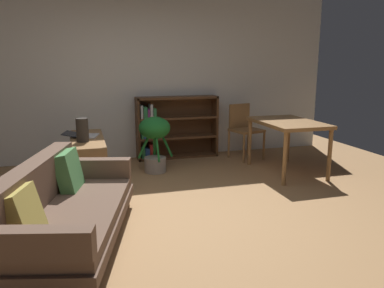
{
  "coord_description": "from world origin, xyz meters",
  "views": [
    {
      "loc": [
        -0.86,
        -3.63,
        1.58
      ],
      "look_at": [
        0.3,
        0.34,
        0.69
      ],
      "focal_mm": 35.68,
      "sensor_mm": 36.0,
      "label": 1
    }
  ],
  "objects_px": {
    "desk_speaker": "(82,130)",
    "bookshelf": "(172,127)",
    "potted_floor_plant": "(155,137)",
    "dining_chair_near": "(244,127)",
    "fabric_couch": "(61,206)",
    "dining_table": "(288,127)",
    "media_console": "(88,161)",
    "open_laptop": "(83,135)"
  },
  "relations": [
    {
      "from": "dining_table",
      "to": "dining_chair_near",
      "type": "height_order",
      "value": "dining_chair_near"
    },
    {
      "from": "media_console",
      "to": "open_laptop",
      "type": "height_order",
      "value": "open_laptop"
    },
    {
      "from": "fabric_couch",
      "to": "desk_speaker",
      "type": "relative_size",
      "value": 7.05
    },
    {
      "from": "fabric_couch",
      "to": "dining_chair_near",
      "type": "relative_size",
      "value": 2.3
    },
    {
      "from": "media_console",
      "to": "bookshelf",
      "type": "distance_m",
      "value": 1.8
    },
    {
      "from": "potted_floor_plant",
      "to": "dining_chair_near",
      "type": "distance_m",
      "value": 1.64
    },
    {
      "from": "dining_table",
      "to": "dining_chair_near",
      "type": "xyz_separation_m",
      "value": [
        -0.25,
        0.98,
        -0.15
      ]
    },
    {
      "from": "media_console",
      "to": "dining_chair_near",
      "type": "height_order",
      "value": "dining_chair_near"
    },
    {
      "from": "media_console",
      "to": "potted_floor_plant",
      "type": "height_order",
      "value": "potted_floor_plant"
    },
    {
      "from": "fabric_couch",
      "to": "media_console",
      "type": "relative_size",
      "value": 1.56
    },
    {
      "from": "fabric_couch",
      "to": "bookshelf",
      "type": "distance_m",
      "value": 3.3
    },
    {
      "from": "open_laptop",
      "to": "dining_table",
      "type": "relative_size",
      "value": 0.42
    },
    {
      "from": "potted_floor_plant",
      "to": "bookshelf",
      "type": "xyz_separation_m",
      "value": [
        0.46,
        0.82,
        -0.01
      ]
    },
    {
      "from": "desk_speaker",
      "to": "bookshelf",
      "type": "distance_m",
      "value": 1.99
    },
    {
      "from": "potted_floor_plant",
      "to": "dining_chair_near",
      "type": "height_order",
      "value": "dining_chair_near"
    },
    {
      "from": "potted_floor_plant",
      "to": "dining_table",
      "type": "xyz_separation_m",
      "value": [
        1.83,
        -0.55,
        0.15
      ]
    },
    {
      "from": "media_console",
      "to": "bookshelf",
      "type": "xyz_separation_m",
      "value": [
        1.4,
        1.12,
        0.2
      ]
    },
    {
      "from": "fabric_couch",
      "to": "desk_speaker",
      "type": "bearing_deg",
      "value": 81.93
    },
    {
      "from": "dining_chair_near",
      "to": "dining_table",
      "type": "bearing_deg",
      "value": -75.78
    },
    {
      "from": "open_laptop",
      "to": "potted_floor_plant",
      "type": "xyz_separation_m",
      "value": [
        1.0,
        0.18,
        -0.12
      ]
    },
    {
      "from": "media_console",
      "to": "potted_floor_plant",
      "type": "relative_size",
      "value": 1.62
    },
    {
      "from": "potted_floor_plant",
      "to": "bookshelf",
      "type": "relative_size",
      "value": 0.6
    },
    {
      "from": "desk_speaker",
      "to": "potted_floor_plant",
      "type": "distance_m",
      "value": 1.15
    },
    {
      "from": "fabric_couch",
      "to": "bookshelf",
      "type": "height_order",
      "value": "bookshelf"
    },
    {
      "from": "fabric_couch",
      "to": "open_laptop",
      "type": "xyz_separation_m",
      "value": [
        0.21,
        1.84,
        0.28
      ]
    },
    {
      "from": "open_laptop",
      "to": "dining_table",
      "type": "bearing_deg",
      "value": -7.42
    },
    {
      "from": "desk_speaker",
      "to": "bookshelf",
      "type": "bearing_deg",
      "value": 42.66
    },
    {
      "from": "fabric_couch",
      "to": "dining_chair_near",
      "type": "distance_m",
      "value": 3.72
    },
    {
      "from": "media_console",
      "to": "dining_chair_near",
      "type": "bearing_deg",
      "value": 16.02
    },
    {
      "from": "desk_speaker",
      "to": "dining_chair_near",
      "type": "distance_m",
      "value": 2.76
    },
    {
      "from": "fabric_couch",
      "to": "dining_table",
      "type": "bearing_deg",
      "value": 25.8
    },
    {
      "from": "fabric_couch",
      "to": "media_console",
      "type": "bearing_deg",
      "value": 81.27
    },
    {
      "from": "fabric_couch",
      "to": "desk_speaker",
      "type": "xyz_separation_m",
      "value": [
        0.21,
        1.5,
        0.41
      ]
    },
    {
      "from": "potted_floor_plant",
      "to": "fabric_couch",
      "type": "bearing_deg",
      "value": -120.96
    },
    {
      "from": "bookshelf",
      "to": "fabric_couch",
      "type": "bearing_deg",
      "value": -120.43
    },
    {
      "from": "open_laptop",
      "to": "bookshelf",
      "type": "xyz_separation_m",
      "value": [
        1.45,
        1.0,
        -0.13
      ]
    },
    {
      "from": "media_console",
      "to": "bookshelf",
      "type": "height_order",
      "value": "bookshelf"
    },
    {
      "from": "dining_chair_near",
      "to": "desk_speaker",
      "type": "bearing_deg",
      "value": -159.81
    },
    {
      "from": "fabric_couch",
      "to": "dining_table",
      "type": "xyz_separation_m",
      "value": [
        3.04,
        1.47,
        0.32
      ]
    },
    {
      "from": "open_laptop",
      "to": "dining_chair_near",
      "type": "xyz_separation_m",
      "value": [
        2.58,
        0.61,
        -0.11
      ]
    },
    {
      "from": "potted_floor_plant",
      "to": "dining_table",
      "type": "distance_m",
      "value": 1.92
    },
    {
      "from": "fabric_couch",
      "to": "dining_table",
      "type": "distance_m",
      "value": 3.39
    }
  ]
}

